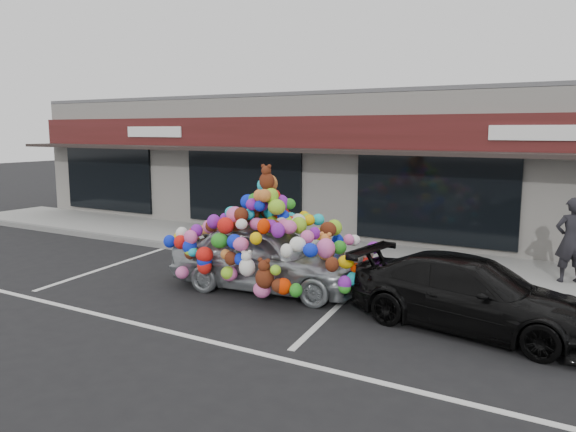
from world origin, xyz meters
The scene contains 10 objects.
ground centered at (0.00, 0.00, 0.00)m, with size 90.00×90.00×0.00m, color black.
shop_building centered at (0.00, 8.44, 2.16)m, with size 24.00×7.20×4.31m.
sidewalk centered at (0.00, 4.00, 0.07)m, with size 26.00×3.00×0.15m, color #969690.
kerb centered at (0.00, 2.50, 0.07)m, with size 26.00×0.18×0.16m, color slate.
parking_stripe_left centered at (-3.20, 0.20, 0.00)m, with size 0.12×4.40×0.01m, color silver.
parking_stripe_mid centered at (2.80, 0.20, 0.00)m, with size 0.12×4.40×0.01m, color silver.
lane_line centered at (2.00, -2.30, 0.00)m, with size 14.00×0.12×0.01m, color silver.
toy_car centered at (1.09, 0.55, 0.84)m, with size 2.90×4.43×2.47m.
black_sedan centered at (5.16, 0.32, 0.58)m, with size 4.01×1.63×1.16m, color black.
pedestrian_a centered at (6.32, 3.70, 1.02)m, with size 0.63×0.42×1.74m, color black.
Camera 1 is at (7.07, -8.75, 3.22)m, focal length 35.00 mm.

